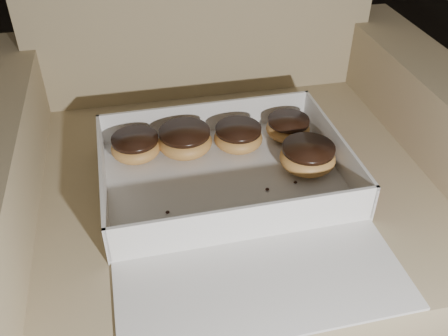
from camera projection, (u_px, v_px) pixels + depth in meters
name	position (u px, v px, depth m)	size (l,w,h in m)	color
floor	(135.00, 244.00, 1.41)	(4.50, 4.50, 0.00)	black
armchair	(225.00, 201.00, 1.08)	(0.96, 0.81, 1.01)	#94835E
bakery_box	(232.00, 189.00, 0.88)	(0.45, 0.52, 0.07)	silver
donut_a	(288.00, 127.00, 1.01)	(0.09, 0.09, 0.04)	#D48B4A
donut_b	(185.00, 141.00, 0.96)	(0.11, 0.11, 0.05)	#D48B4A
donut_c	(136.00, 146.00, 0.95)	(0.10, 0.10, 0.05)	#D48B4A
donut_d	(308.00, 157.00, 0.92)	(0.10, 0.10, 0.05)	#D48B4A
donut_e	(238.00, 137.00, 0.98)	(0.10, 0.10, 0.05)	#D48B4A
crumb_a	(295.00, 182.00, 0.90)	(0.01, 0.01, 0.00)	black
crumb_b	(267.00, 189.00, 0.89)	(0.01, 0.01, 0.00)	black
crumb_c	(168.00, 212.00, 0.84)	(0.01, 0.01, 0.00)	black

